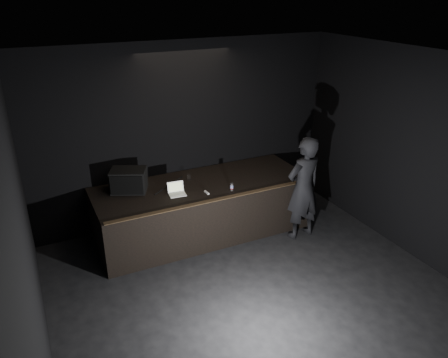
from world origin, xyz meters
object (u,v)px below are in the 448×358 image
at_px(stage_monitor, 129,180).
at_px(laptop, 177,191).
at_px(stage_riser, 203,208).
at_px(beer_can, 232,187).
at_px(person, 303,188).

distance_m(stage_monitor, laptop, 0.88).
bearing_deg(laptop, stage_monitor, 152.14).
relative_size(stage_riser, laptop, 12.76).
relative_size(laptop, beer_can, 2.22).
distance_m(stage_riser, laptop, 0.82).
height_order(beer_can, person, person).
xyz_separation_m(beer_can, person, (1.22, -0.46, -0.09)).
height_order(stage_riser, laptop, laptop).
distance_m(laptop, person, 2.29).
height_order(laptop, person, person).
bearing_deg(laptop, person, -13.70).
height_order(stage_monitor, beer_can, stage_monitor).
bearing_deg(beer_can, stage_riser, 126.89).
relative_size(laptop, person, 0.16).
bearing_deg(person, stage_riser, -36.25).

